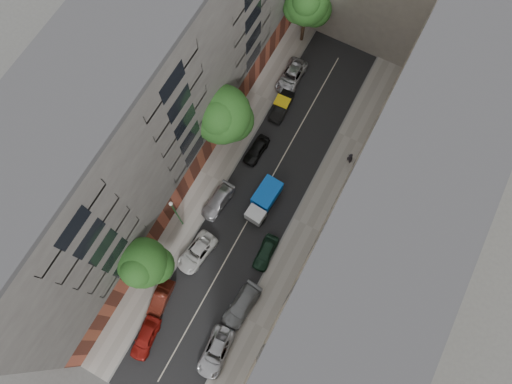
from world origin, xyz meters
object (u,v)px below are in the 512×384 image
Objects in this scene: tarp_truck at (264,200)px; lamp_post at (176,212)px; car_left_3 at (218,201)px; car_left_0 at (145,338)px; car_right_1 at (242,306)px; car_left_1 at (161,298)px; car_left_4 at (256,150)px; pedestrian at (350,158)px; car_left_2 at (197,252)px; car_left_6 at (291,76)px; car_left_5 at (282,106)px; car_right_0 at (216,352)px; car_right_2 at (266,253)px; tree_mid at (222,117)px; tree_near at (143,265)px; tree_far at (307,5)px.

lamp_post is (-6.26, -5.82, 3.27)m from tarp_truck.
car_left_3 is at bearing -148.59° from tarp_truck.
car_left_0 is at bearing -97.47° from tarp_truck.
car_right_1 is at bearing -69.32° from tarp_truck.
car_left_4 is (0.80, 17.99, -0.00)m from car_left_1.
car_left_2 is at bearing 78.91° from pedestrian.
car_right_1 reaches higher than car_left_6.
car_left_5 is 0.84× the size of car_right_0.
lamp_post is (-2.06, -20.48, 3.83)m from car_left_6.
car_left_0 is at bearing -128.48° from car_right_1.
pedestrian is at bearing -17.14° from car_left_5.
car_left_1 is (-0.67, 3.76, -0.07)m from car_left_0.
pedestrian reaches higher than car_right_1.
car_left_0 is 2.26× the size of pedestrian.
tree_mid is at bearing 133.32° from car_right_2.
car_left_1 is at bearing -42.92° from tree_near.
car_left_5 is at bearing 82.96° from tree_near.
car_left_0 is at bearing 88.31° from pedestrian.
car_left_6 is at bearing -13.28° from pedestrian.
tree_far is 25.82m from lamp_post.
car_right_2 reaches higher than car_left_4.
tarp_truck is 10.66m from car_right_1.
car_left_1 is 33.59m from tree_far.
car_right_1 is (6.53, 6.74, -0.00)m from car_left_0.
car_left_4 is 9.91m from pedestrian.
tree_mid is at bearing 152.55° from tarp_truck.
car_left_2 is 1.21× the size of car_right_2.
car_left_5 is 0.47× the size of tree_far.
tarp_truck is at bearing 112.01° from car_right_1.
car_left_0 reaches higher than car_left_2.
tree_far is (-1.21, 22.09, 5.36)m from car_left_3.
car_right_0 is at bearing -21.08° from car_left_1.
car_right_0 is 23.59m from pedestrian.
car_left_2 is 22.41m from car_left_6.
car_left_6 is 0.68× the size of lamp_post.
lamp_post reaches higher than car_left_1.
car_right_0 reaches higher than car_left_5.
pedestrian reaches higher than car_left_0.
pedestrian is (9.20, -2.27, 0.40)m from car_left_5.
pedestrian is (12.70, 4.19, -4.82)m from tree_mid.
car_right_2 is at bearing -42.81° from tree_mid.
car_left_2 reaches higher than car_left_1.
car_right_2 is 14.00m from tree_mid.
car_left_4 is at bearing 40.20° from pedestrian.
car_left_5 reaches higher than car_left_3.
car_left_5 is 0.56× the size of tree_near.
car_right_2 is at bearing 8.17° from lamp_post.
car_left_0 is 1.08× the size of car_right_2.
car_left_1 is 0.45× the size of tree_far.
car_left_0 is at bearing -120.27° from car_right_2.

